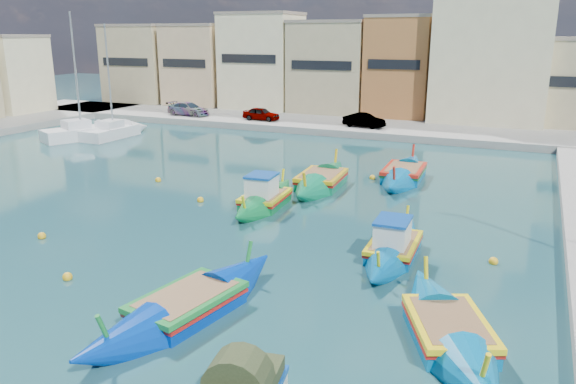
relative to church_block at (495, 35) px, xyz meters
The scene contains 14 objects.
ground 42.08m from the church_block, 104.04° to the right, with size 160.00×160.00×0.00m, color #163E44.
north_quay 15.16m from the church_block, 141.34° to the right, with size 80.00×8.00×0.60m, color gray.
north_townhouses 4.81m from the church_block, 169.17° to the right, with size 83.20×7.87×10.19m.
church_block is the anchor object (origin of this frame).
parked_cars 24.04m from the church_block, 155.54° to the right, with size 22.60×2.06×1.30m.
luzzu_turquoise_cabin 37.21m from the church_block, 90.51° to the right, with size 2.06×8.07×2.57m.
luzzu_blue_cabin 34.34m from the church_block, 103.91° to the right, with size 2.49×7.79×2.71m.
luzzu_cyan_mid 25.48m from the church_block, 96.40° to the right, with size 2.63×9.36×2.74m.
luzzu_green 29.55m from the church_block, 103.66° to the right, with size 2.86×8.94×2.77m.
luzzu_blue_south 44.90m from the church_block, 96.64° to the right, with size 3.56×9.16×2.58m.
luzzu_cyan_south 43.00m from the church_block, 86.32° to the right, with size 5.15×8.13×2.49m.
yacht_north 35.10m from the church_block, 147.05° to the right, with size 2.15×7.59×10.13m.
yacht_midnorth 37.16m from the church_block, 145.74° to the right, with size 5.47×8.10×11.13m.
mooring_buoys 36.76m from the church_block, 104.59° to the right, with size 19.91×19.04×0.36m.
Camera 1 is at (14.35, -17.29, 8.64)m, focal length 35.00 mm.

